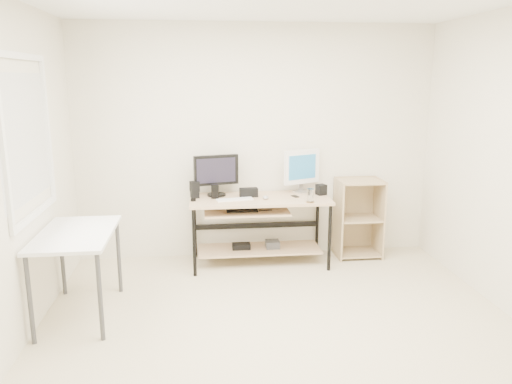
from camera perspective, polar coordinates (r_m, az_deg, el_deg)
The scene contains 16 objects.
room at distance 3.68m, azimuth 1.28°, elevation 2.04°, with size 4.01×4.01×2.62m.
desk at distance 5.43m, azimuth 0.15°, elevation -2.82°, with size 1.50×0.65×0.75m.
side_table at distance 4.47m, azimuth -19.85°, elevation -5.31°, with size 0.60×1.00×0.75m.
shelf_unit at distance 5.85m, azimuth 11.50°, elevation -2.81°, with size 0.50×0.40×0.90m.
black_monitor at distance 5.44m, azimuth -4.57°, elevation 2.22°, with size 0.49×0.20×0.45m.
white_imac at distance 5.60m, azimuth 5.27°, elevation 2.75°, with size 0.43×0.23×0.48m.
keyboard at distance 5.28m, azimuth -2.44°, elevation -0.85°, with size 0.38×0.11×0.01m, color white.
mouse at distance 5.32m, azimuth 1.10°, elevation -0.62°, with size 0.06×0.10×0.03m, color #B1B1B6.
center_speaker at distance 5.41m, azimuth -0.84°, elevation -0.05°, with size 0.20×0.09×0.10m, color black.
speaker_left at distance 5.39m, azimuth -7.02°, elevation 0.31°, with size 0.11×0.11×0.18m.
speaker_right at distance 5.55m, azimuth 7.46°, elevation 0.28°, with size 0.10×0.10×0.12m, color black.
audio_controller at distance 5.34m, azimuth -4.69°, elevation 0.06°, with size 0.08×0.05×0.16m, color black.
volume_puck at distance 5.27m, azimuth -7.18°, elevation -0.90°, with size 0.06×0.06×0.02m, color black.
smartphone at distance 5.44m, azimuth 4.50°, elevation -0.49°, with size 0.05×0.10×0.01m, color black.
coaster at distance 5.20m, azimuth 6.22°, elevation -1.16°, with size 0.09×0.09×0.01m, color #AE824E.
drinking_glass at distance 5.19m, azimuth 6.24°, elevation -0.39°, with size 0.07×0.07×0.14m, color white.
Camera 1 is at (-0.62, -3.54, 2.01)m, focal length 35.00 mm.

